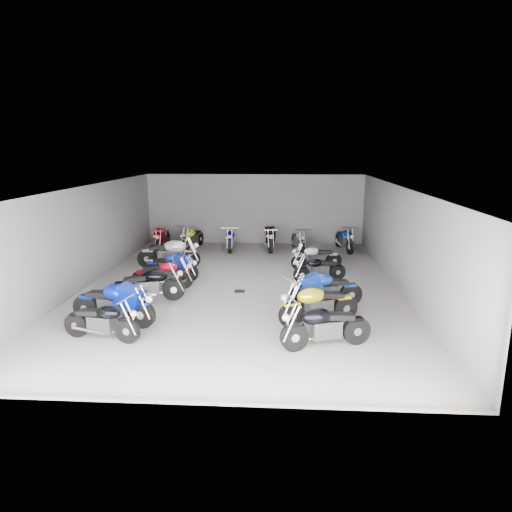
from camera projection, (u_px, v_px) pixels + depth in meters
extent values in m
plane|color=gray|center=(241.00, 287.00, 14.73)|extent=(14.00, 14.00, 0.00)
cube|color=slate|center=(255.00, 209.00, 21.16)|extent=(10.00, 0.10, 3.20)
cube|color=slate|center=(86.00, 236.00, 14.66)|extent=(0.10, 14.00, 3.20)
cube|color=slate|center=(402.00, 240.00, 14.07)|extent=(0.10, 14.00, 3.20)
cube|color=black|center=(240.00, 186.00, 13.99)|extent=(10.00, 14.00, 0.04)
cube|color=black|center=(240.00, 291.00, 14.25)|extent=(0.32, 0.32, 0.01)
cylinder|color=black|center=(128.00, 331.00, 10.42)|extent=(0.61, 0.24, 0.60)
cylinder|color=black|center=(77.00, 325.00, 10.77)|extent=(0.61, 0.26, 0.60)
cube|color=#2D2D30|center=(101.00, 324.00, 10.58)|extent=(0.65, 0.40, 0.37)
ellipsoid|color=black|center=(108.00, 313.00, 10.45)|extent=(0.70, 0.50, 0.34)
cube|color=black|center=(89.00, 312.00, 10.59)|extent=(0.61, 0.37, 0.17)
cylinder|color=black|center=(142.00, 314.00, 11.28)|extent=(0.73, 0.31, 0.71)
cylinder|color=black|center=(87.00, 308.00, 11.74)|extent=(0.73, 0.33, 0.71)
cube|color=#2D2D30|center=(113.00, 307.00, 11.48)|extent=(0.78, 0.49, 0.44)
ellipsoid|color=#031899|center=(121.00, 294.00, 11.33)|extent=(0.84, 0.61, 0.40)
cube|color=black|center=(100.00, 294.00, 11.51)|extent=(0.73, 0.46, 0.20)
cylinder|color=black|center=(174.00, 289.00, 13.37)|extent=(0.67, 0.31, 0.66)
cylinder|color=black|center=(121.00, 293.00, 13.05)|extent=(0.68, 0.33, 0.66)
cube|color=#2D2D30|center=(147.00, 288.00, 13.18)|extent=(0.73, 0.48, 0.41)
ellipsoid|color=black|center=(155.00, 276.00, 13.16)|extent=(0.79, 0.59, 0.37)
cube|color=black|center=(135.00, 279.00, 13.05)|extent=(0.68, 0.45, 0.19)
cylinder|color=black|center=(184.00, 279.00, 14.50)|extent=(0.61, 0.19, 0.60)
cylinder|color=black|center=(141.00, 280.00, 14.43)|extent=(0.61, 0.21, 0.60)
cube|color=#2D2D30|center=(162.00, 277.00, 14.44)|extent=(0.64, 0.35, 0.38)
ellipsoid|color=#A70823|center=(168.00, 267.00, 14.39)|extent=(0.68, 0.45, 0.34)
cube|color=black|center=(152.00, 269.00, 14.37)|extent=(0.60, 0.33, 0.17)
cylinder|color=black|center=(190.00, 273.00, 15.22)|extent=(0.62, 0.23, 0.61)
cylinder|color=black|center=(152.00, 270.00, 15.55)|extent=(0.62, 0.25, 0.61)
cube|color=#2D2D30|center=(171.00, 269.00, 15.36)|extent=(0.66, 0.39, 0.38)
ellipsoid|color=#162CAE|center=(176.00, 261.00, 15.24)|extent=(0.70, 0.49, 0.34)
cube|color=black|center=(162.00, 261.00, 15.38)|extent=(0.62, 0.37, 0.17)
cylinder|color=black|center=(191.00, 259.00, 16.90)|extent=(0.72, 0.16, 0.72)
cylinder|color=black|center=(147.00, 259.00, 16.97)|extent=(0.72, 0.18, 0.72)
cube|color=#2D2D30|center=(169.00, 256.00, 16.91)|extent=(0.74, 0.35, 0.45)
ellipsoid|color=#BAB9C1|center=(175.00, 246.00, 16.82)|extent=(0.77, 0.46, 0.40)
cube|color=black|center=(159.00, 247.00, 16.85)|extent=(0.69, 0.33, 0.20)
cylinder|color=black|center=(294.00, 337.00, 10.01)|extent=(0.66, 0.32, 0.65)
cylinder|color=black|center=(356.00, 331.00, 10.36)|extent=(0.67, 0.34, 0.65)
cube|color=#2D2D30|center=(326.00, 329.00, 10.16)|extent=(0.72, 0.49, 0.41)
ellipsoid|color=black|center=(317.00, 316.00, 10.03)|extent=(0.78, 0.60, 0.37)
cube|color=black|center=(340.00, 316.00, 10.17)|extent=(0.68, 0.46, 0.19)
cylinder|color=black|center=(292.00, 315.00, 11.29)|extent=(0.67, 0.40, 0.67)
cylinder|color=black|center=(345.00, 308.00, 11.81)|extent=(0.68, 0.42, 0.67)
cube|color=#2D2D30|center=(319.00, 307.00, 11.52)|extent=(0.75, 0.57, 0.42)
ellipsoid|color=gold|center=(311.00, 296.00, 11.37)|extent=(0.82, 0.67, 0.38)
cube|color=black|center=(331.00, 295.00, 11.57)|extent=(0.70, 0.53, 0.19)
cylinder|color=black|center=(301.00, 297.00, 12.68)|extent=(0.66, 0.28, 0.65)
cylinder|color=black|center=(351.00, 294.00, 12.93)|extent=(0.67, 0.30, 0.65)
cube|color=#2D2D30|center=(326.00, 292.00, 12.78)|extent=(0.71, 0.45, 0.41)
ellipsoid|color=#123395|center=(319.00, 282.00, 12.67)|extent=(0.77, 0.56, 0.37)
cube|color=black|center=(337.00, 282.00, 12.77)|extent=(0.67, 0.42, 0.18)
cylinder|color=black|center=(302.00, 274.00, 15.11)|extent=(0.57, 0.28, 0.56)
cylinder|color=black|center=(337.00, 272.00, 15.42)|extent=(0.58, 0.30, 0.56)
cube|color=#2D2D30|center=(320.00, 271.00, 15.25)|extent=(0.63, 0.43, 0.35)
ellipsoid|color=black|center=(315.00, 263.00, 15.14)|extent=(0.68, 0.52, 0.32)
cube|color=black|center=(328.00, 263.00, 15.26)|extent=(0.59, 0.40, 0.16)
cylinder|color=black|center=(299.00, 262.00, 16.66)|extent=(0.60, 0.27, 0.59)
cylinder|color=black|center=(334.00, 261.00, 16.92)|extent=(0.61, 0.29, 0.59)
cube|color=#2D2D30|center=(317.00, 259.00, 16.77)|extent=(0.65, 0.42, 0.37)
ellipsoid|color=#B3B2B8|center=(312.00, 252.00, 16.66)|extent=(0.70, 0.52, 0.33)
cube|color=black|center=(324.00, 252.00, 16.77)|extent=(0.61, 0.39, 0.17)
cylinder|color=black|center=(159.00, 245.00, 19.57)|extent=(0.13, 0.63, 0.63)
cylinder|color=black|center=(167.00, 239.00, 20.95)|extent=(0.15, 0.63, 0.63)
cube|color=#2D2D30|center=(163.00, 239.00, 20.24)|extent=(0.30, 0.64, 0.39)
ellipsoid|color=#920005|center=(161.00, 233.00, 19.96)|extent=(0.40, 0.67, 0.35)
cube|color=black|center=(164.00, 232.00, 20.48)|extent=(0.28, 0.60, 0.18)
cylinder|color=black|center=(186.00, 245.00, 19.57)|extent=(0.27, 0.65, 0.63)
cylinder|color=black|center=(199.00, 239.00, 20.91)|extent=(0.29, 0.65, 0.63)
cube|color=#2D2D30|center=(193.00, 239.00, 20.21)|extent=(0.44, 0.70, 0.40)
ellipsoid|color=yellow|center=(190.00, 233.00, 19.94)|extent=(0.54, 0.75, 0.36)
cube|color=black|center=(195.00, 232.00, 20.45)|extent=(0.41, 0.65, 0.18)
cylinder|color=black|center=(230.00, 246.00, 19.35)|extent=(0.16, 0.62, 0.61)
cylinder|color=black|center=(231.00, 240.00, 20.70)|extent=(0.18, 0.62, 0.61)
cube|color=#2D2D30|center=(231.00, 241.00, 20.00)|extent=(0.33, 0.64, 0.38)
ellipsoid|color=#070370|center=(230.00, 235.00, 19.73)|extent=(0.42, 0.68, 0.35)
cube|color=black|center=(231.00, 233.00, 20.24)|extent=(0.31, 0.60, 0.17)
cylinder|color=black|center=(271.00, 245.00, 19.33)|extent=(0.23, 0.70, 0.69)
cylinder|color=black|center=(267.00, 238.00, 20.84)|extent=(0.25, 0.70, 0.69)
cube|color=#2D2D30|center=(269.00, 239.00, 20.06)|extent=(0.41, 0.73, 0.43)
ellipsoid|color=black|center=(269.00, 233.00, 19.76)|extent=(0.52, 0.78, 0.39)
cube|color=black|center=(268.00, 231.00, 20.33)|extent=(0.38, 0.69, 0.20)
cylinder|color=black|center=(302.00, 247.00, 19.26)|extent=(0.24, 0.59, 0.58)
cylinder|color=black|center=(294.00, 241.00, 20.52)|extent=(0.26, 0.60, 0.58)
cube|color=#2D2D30|center=(298.00, 242.00, 19.87)|extent=(0.40, 0.63, 0.36)
ellipsoid|color=#9E9DA3|center=(299.00, 236.00, 19.61)|extent=(0.49, 0.68, 0.33)
cube|color=black|center=(297.00, 235.00, 20.09)|extent=(0.37, 0.59, 0.16)
cylinder|color=black|center=(350.00, 247.00, 19.10)|extent=(0.26, 0.67, 0.65)
cylinder|color=black|center=(339.00, 240.00, 20.53)|extent=(0.28, 0.67, 0.65)
cube|color=#2D2D30|center=(344.00, 241.00, 19.80)|extent=(0.43, 0.71, 0.41)
ellipsoid|color=navy|center=(346.00, 235.00, 19.50)|extent=(0.54, 0.76, 0.37)
cube|color=black|center=(342.00, 233.00, 20.05)|extent=(0.40, 0.67, 0.19)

